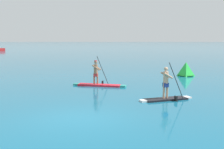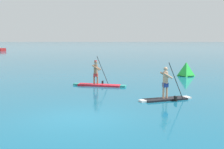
{
  "view_description": "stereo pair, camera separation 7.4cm",
  "coord_description": "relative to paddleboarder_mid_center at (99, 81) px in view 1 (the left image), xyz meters",
  "views": [
    {
      "loc": [
        1.37,
        -11.35,
        3.19
      ],
      "look_at": [
        1.24,
        8.51,
        0.69
      ],
      "focal_mm": 46.87,
      "sensor_mm": 36.0,
      "label": 1
    },
    {
      "loc": [
        1.45,
        -11.35,
        3.19
      ],
      "look_at": [
        1.24,
        8.51,
        0.69
      ],
      "focal_mm": 46.87,
      "sensor_mm": 36.0,
      "label": 2
    }
  ],
  "objects": [
    {
      "name": "ground",
      "position": [
        -0.36,
        -7.87,
        -0.33
      ],
      "size": [
        440.0,
        440.0,
        0.0
      ],
      "primitive_type": "plane",
      "color": "#145B7A"
    },
    {
      "name": "paddleboarder_mid_center",
      "position": [
        0.0,
        0.0,
        0.0
      ],
      "size": [
        3.58,
        1.29,
        2.0
      ],
      "rotation": [
        0.0,
        0.0,
        -0.24
      ],
      "color": "red",
      "rests_on": "ground"
    },
    {
      "name": "paddleboarder_far_right",
      "position": [
        3.71,
        -4.4,
        0.07
      ],
      "size": [
        2.85,
        1.44,
        2.04
      ],
      "rotation": [
        0.0,
        0.0,
        0.35
      ],
      "color": "black",
      "rests_on": "ground"
    },
    {
      "name": "race_marker_buoy",
      "position": [
        7.07,
        5.21,
        0.19
      ],
      "size": [
        1.31,
        1.31,
        1.17
      ],
      "color": "green",
      "rests_on": "ground"
    }
  ]
}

